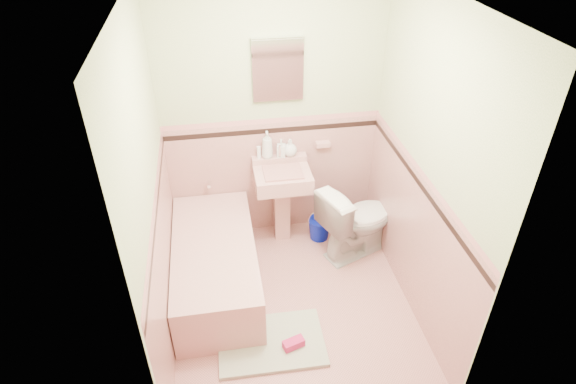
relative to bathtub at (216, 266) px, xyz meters
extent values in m
plane|color=tan|center=(0.63, -0.33, -0.23)|extent=(2.20, 2.20, 0.00)
plane|color=white|center=(0.63, -0.33, 2.27)|extent=(2.20, 2.20, 0.00)
plane|color=beige|center=(0.63, 0.77, 1.02)|extent=(2.50, 0.00, 2.50)
plane|color=beige|center=(0.63, -1.43, 1.02)|extent=(2.50, 0.00, 2.50)
plane|color=beige|center=(-0.37, -0.33, 1.02)|extent=(0.00, 2.50, 2.50)
plane|color=beige|center=(1.63, -0.33, 1.02)|extent=(0.00, 2.50, 2.50)
plane|color=tan|center=(0.63, 0.76, 0.38)|extent=(2.00, 0.00, 2.00)
plane|color=tan|center=(0.63, -1.42, 0.38)|extent=(2.00, 0.00, 2.00)
plane|color=tan|center=(-0.36, -0.33, 0.38)|extent=(0.00, 2.20, 2.20)
plane|color=tan|center=(1.62, -0.33, 0.38)|extent=(0.00, 2.20, 2.20)
plane|color=black|center=(0.63, 0.75, 0.90)|extent=(2.00, 0.00, 2.00)
plane|color=black|center=(0.63, -1.41, 0.90)|extent=(2.00, 0.00, 2.00)
plane|color=black|center=(-0.35, -0.33, 0.89)|extent=(0.00, 2.20, 2.20)
plane|color=black|center=(1.61, -0.33, 0.89)|extent=(0.00, 2.20, 2.20)
plane|color=tan|center=(0.63, 0.75, 0.99)|extent=(2.00, 0.00, 2.00)
plane|color=tan|center=(0.63, -1.41, 0.99)|extent=(2.00, 0.00, 2.00)
plane|color=tan|center=(-0.35, -0.33, 1.00)|extent=(0.00, 2.20, 2.20)
plane|color=tan|center=(1.61, -0.33, 1.00)|extent=(0.00, 2.20, 2.20)
cube|color=tan|center=(0.00, 0.00, 0.00)|extent=(0.70, 1.50, 0.45)
cylinder|color=silver|center=(0.00, 0.72, 0.41)|extent=(0.04, 0.12, 0.04)
cylinder|color=silver|center=(0.68, 0.67, 0.72)|extent=(0.02, 0.02, 0.10)
cube|color=white|center=(0.68, 0.74, 1.47)|extent=(0.44, 0.04, 0.55)
cube|color=tan|center=(1.10, 0.73, 0.72)|extent=(0.13, 0.08, 0.04)
imported|color=#B2B2B2|center=(0.57, 0.71, 0.78)|extent=(0.11, 0.11, 0.27)
imported|color=#B2B2B2|center=(0.70, 0.71, 0.73)|extent=(0.09, 0.10, 0.17)
imported|color=#B2B2B2|center=(0.78, 0.71, 0.73)|extent=(0.17, 0.17, 0.17)
cylinder|color=white|center=(0.49, 0.71, 0.70)|extent=(0.05, 0.05, 0.12)
imported|color=white|center=(1.35, 0.24, 0.15)|extent=(0.84, 0.67, 0.76)
cube|color=#96A489|center=(0.39, -0.72, -0.21)|extent=(0.84, 0.57, 0.03)
cube|color=#BF1E59|center=(0.55, -0.80, -0.16)|extent=(0.18, 0.12, 0.07)
camera|label=1|loc=(0.11, -3.16, 2.92)|focal=29.91mm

